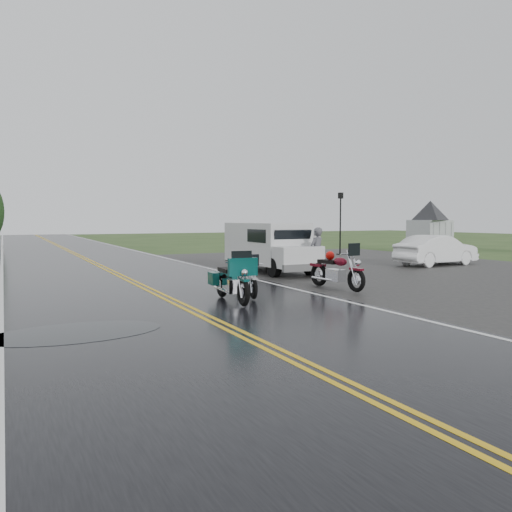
# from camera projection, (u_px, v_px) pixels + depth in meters

# --- Properties ---
(ground) EXTENTS (120.00, 120.00, 0.00)m
(ground) POSITION_uv_depth(u_px,v_px,m) (187.00, 309.00, 11.42)
(ground) COLOR #2D471E
(ground) RESTS_ON ground
(road) EXTENTS (8.00, 100.00, 0.04)m
(road) POSITION_uv_depth(u_px,v_px,m) (106.00, 269.00, 20.31)
(road) COLOR black
(road) RESTS_ON ground
(parking_pad) EXTENTS (14.00, 24.00, 0.03)m
(parking_pad) POSITION_uv_depth(u_px,v_px,m) (398.00, 268.00, 20.82)
(parking_pad) COLOR black
(parking_pad) RESTS_ON ground
(visitor_center) EXTENTS (16.00, 10.00, 4.80)m
(visitor_center) POSITION_uv_depth(u_px,v_px,m) (430.00, 214.00, 30.93)
(visitor_center) COLOR #A8AAAD
(visitor_center) RESTS_ON ground
(motorcycle_red) EXTENTS (0.99, 2.30, 1.33)m
(motorcycle_red) POSITION_uv_depth(u_px,v_px,m) (356.00, 270.00, 13.62)
(motorcycle_red) COLOR #5C0A18
(motorcycle_red) RESTS_ON ground
(motorcycle_teal) EXTENTS (0.96, 2.23, 1.28)m
(motorcycle_teal) POSITION_uv_depth(u_px,v_px,m) (243.00, 281.00, 11.42)
(motorcycle_teal) COLOR #053D3B
(motorcycle_teal) RESTS_ON ground
(motorcycle_silver) EXTENTS (1.04, 1.97, 1.11)m
(motorcycle_silver) POSITION_uv_depth(u_px,v_px,m) (253.00, 280.00, 12.46)
(motorcycle_silver) COLOR #A8ACAF
(motorcycle_silver) RESTS_ON ground
(van_white) EXTENTS (1.94, 5.00, 1.95)m
(van_white) POSITION_uv_depth(u_px,v_px,m) (274.00, 250.00, 17.39)
(van_white) COLOR silver
(van_white) RESTS_ON ground
(person_at_van) EXTENTS (0.74, 0.60, 1.74)m
(person_at_van) POSITION_uv_depth(u_px,v_px,m) (317.00, 253.00, 17.57)
(person_at_van) COLOR #4E4E53
(person_at_van) RESTS_ON ground
(sedan_white) EXTENTS (4.11, 1.67, 1.33)m
(sedan_white) POSITION_uv_depth(u_px,v_px,m) (436.00, 251.00, 22.03)
(sedan_white) COLOR white
(sedan_white) RESTS_ON ground
(lamp_post_far_right) EXTENTS (0.31, 0.31, 3.61)m
(lamp_post_far_right) POSITION_uv_depth(u_px,v_px,m) (340.00, 224.00, 28.41)
(lamp_post_far_right) COLOR black
(lamp_post_far_right) RESTS_ON ground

